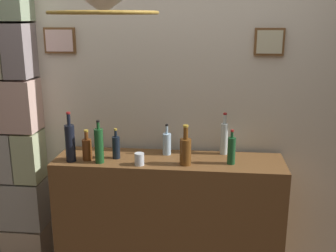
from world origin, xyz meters
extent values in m
cube|color=beige|center=(0.00, 1.10, 1.40)|extent=(3.67, 0.08, 2.79)
cube|color=brown|center=(-0.81, 1.05, 1.83)|extent=(0.23, 0.03, 0.18)
cube|color=beige|center=(-0.81, 1.03, 1.83)|extent=(0.20, 0.01, 0.15)
cube|color=brown|center=(0.66, 1.05, 1.83)|extent=(0.20, 0.03, 0.18)
cube|color=beige|center=(0.66, 1.03, 1.83)|extent=(0.17, 0.01, 0.15)
cube|color=beige|center=(-1.16, 0.98, 0.20)|extent=(0.33, 0.29, 0.38)
cube|color=#AAA79E|center=(-1.16, 0.98, 0.59)|extent=(0.34, 0.29, 0.38)
cube|color=#B1AFA8|center=(-1.25, 0.98, 0.98)|extent=(0.17, 0.29, 0.38)
cube|color=#B9C695|center=(-1.07, 0.98, 0.98)|extent=(0.17, 0.29, 0.38)
cube|color=beige|center=(-1.16, 0.98, 1.37)|extent=(0.36, 0.29, 0.38)
cube|color=gray|center=(-1.07, 0.98, 1.76)|extent=(0.16, 0.29, 0.38)
cube|color=brown|center=(0.00, 0.82, 0.52)|extent=(1.58, 0.41, 1.04)
cylinder|color=#A4C7E0|center=(-0.02, 0.91, 1.12)|extent=(0.06, 0.06, 0.15)
cylinder|color=#A4C7E0|center=(-0.02, 0.91, 1.22)|extent=(0.02, 0.02, 0.06)
cylinder|color=black|center=(-0.02, 0.91, 1.26)|extent=(0.02, 0.02, 0.01)
cylinder|color=brown|center=(0.12, 0.72, 1.13)|extent=(0.08, 0.08, 0.18)
cylinder|color=brown|center=(0.12, 0.72, 1.26)|extent=(0.03, 0.03, 0.08)
cylinder|color=#B7932D|center=(0.12, 0.72, 1.31)|extent=(0.04, 0.04, 0.01)
cylinder|color=brown|center=(-0.55, 0.74, 1.11)|extent=(0.07, 0.07, 0.14)
cylinder|color=brown|center=(-0.55, 0.74, 1.22)|extent=(0.03, 0.03, 0.06)
cylinder|color=#B7932D|center=(-0.55, 0.74, 1.25)|extent=(0.03, 0.03, 0.01)
cylinder|color=#194C22|center=(-0.46, 0.70, 1.16)|extent=(0.06, 0.06, 0.23)
cylinder|color=#194C22|center=(-0.46, 0.70, 1.30)|extent=(0.02, 0.02, 0.05)
cylinder|color=black|center=(-0.46, 0.70, 1.33)|extent=(0.02, 0.02, 0.01)
cylinder|color=black|center=(-0.36, 0.80, 1.12)|extent=(0.05, 0.05, 0.15)
cylinder|color=black|center=(-0.36, 0.80, 1.22)|extent=(0.02, 0.02, 0.05)
cylinder|color=#B7932D|center=(-0.36, 0.80, 1.25)|extent=(0.02, 0.02, 0.01)
cylinder|color=silver|center=(0.38, 0.97, 1.15)|extent=(0.05, 0.05, 0.22)
cylinder|color=silver|center=(0.38, 0.97, 1.30)|extent=(0.02, 0.02, 0.07)
cylinder|color=maroon|center=(0.38, 0.97, 1.34)|extent=(0.03, 0.03, 0.01)
cylinder|color=black|center=(-0.66, 0.71, 1.17)|extent=(0.07, 0.07, 0.25)
cylinder|color=black|center=(-0.66, 0.71, 1.33)|extent=(0.02, 0.02, 0.08)
cylinder|color=maroon|center=(-0.66, 0.71, 1.38)|extent=(0.03, 0.03, 0.01)
cylinder|color=#194C26|center=(0.42, 0.77, 1.13)|extent=(0.05, 0.05, 0.18)
cylinder|color=#194C26|center=(0.42, 0.77, 1.24)|extent=(0.02, 0.02, 0.04)
cylinder|color=maroon|center=(0.42, 0.77, 1.27)|extent=(0.02, 0.02, 0.01)
cylinder|color=silver|center=(-0.18, 0.68, 1.08)|extent=(0.06, 0.06, 0.08)
torus|color=#AD8433|center=(-0.21, 0.02, 2.01)|extent=(0.49, 0.49, 0.02)
camera|label=1|loc=(0.27, -1.78, 1.99)|focal=43.01mm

